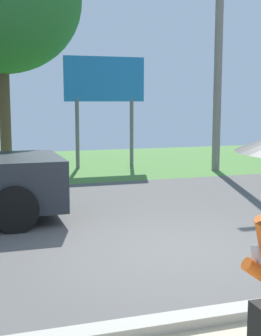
% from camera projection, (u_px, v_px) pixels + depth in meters
% --- Properties ---
extents(ground_plane, '(40.00, 22.00, 0.20)m').
position_uv_depth(ground_plane, '(123.00, 211.00, 9.51)').
color(ground_plane, '#565451').
extents(utility_pole, '(1.80, 0.24, 7.27)m').
position_uv_depth(utility_pole, '(219.00, 43.00, 14.07)').
color(utility_pole, gray).
rests_on(utility_pole, ground_plane).
extents(roadside_billboard, '(2.60, 0.12, 3.50)m').
position_uv_depth(roadside_billboard, '(105.00, 87.00, 15.04)').
color(roadside_billboard, slate).
rests_on(roadside_billboard, ground_plane).
extents(tree_right_mid, '(5.10, 5.10, 7.60)m').
position_uv_depth(tree_right_mid, '(1.00, 0.00, 14.94)').
color(tree_right_mid, brown).
rests_on(tree_right_mid, ground_plane).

